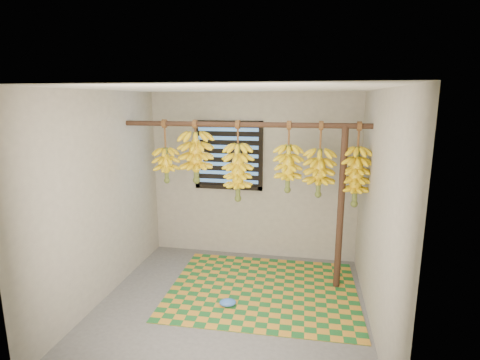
% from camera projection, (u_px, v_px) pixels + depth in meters
% --- Properties ---
extents(floor, '(3.00, 3.00, 0.01)m').
position_uv_depth(floor, '(231.00, 307.00, 4.24)').
color(floor, '#545454').
rests_on(floor, ground).
extents(ceiling, '(3.00, 3.00, 0.01)m').
position_uv_depth(ceiling, '(230.00, 88.00, 3.73)').
color(ceiling, silver).
rests_on(ceiling, wall_back).
extents(wall_back, '(3.00, 0.01, 2.40)m').
position_uv_depth(wall_back, '(252.00, 176.00, 5.43)').
color(wall_back, gray).
rests_on(wall_back, floor).
extents(wall_left, '(0.01, 3.00, 2.40)m').
position_uv_depth(wall_left, '(101.00, 198.00, 4.26)').
color(wall_left, gray).
rests_on(wall_left, floor).
extents(wall_right, '(0.01, 3.00, 2.40)m').
position_uv_depth(wall_right, '(378.00, 212.00, 3.70)').
color(wall_right, gray).
rests_on(wall_right, floor).
extents(window, '(1.00, 0.04, 1.00)m').
position_uv_depth(window, '(228.00, 156.00, 5.40)').
color(window, black).
rests_on(window, wall_back).
extents(hanging_pole, '(3.00, 0.06, 0.06)m').
position_uv_depth(hanging_pole, '(242.00, 125.00, 4.49)').
color(hanging_pole, '#3C2518').
rests_on(hanging_pole, wall_left).
extents(support_post, '(0.08, 0.08, 2.00)m').
position_uv_depth(support_post, '(341.00, 210.00, 4.48)').
color(support_post, '#3C2518').
rests_on(support_post, floor).
extents(woven_mat, '(2.30, 1.86, 0.01)m').
position_uv_depth(woven_mat, '(263.00, 289.00, 4.61)').
color(woven_mat, '#1C5F26').
rests_on(woven_mat, floor).
extents(plastic_bag, '(0.22, 0.19, 0.08)m').
position_uv_depth(plastic_bag, '(228.00, 302.00, 4.22)').
color(plastic_bag, blue).
rests_on(plastic_bag, woven_mat).
extents(banana_bunch_a, '(0.33, 0.33, 0.80)m').
position_uv_depth(banana_bunch_a, '(166.00, 165.00, 4.78)').
color(banana_bunch_a, brown).
rests_on(banana_bunch_a, hanging_pole).
extents(banana_bunch_b, '(0.40, 0.40, 0.78)m').
position_uv_depth(banana_bunch_b, '(196.00, 157.00, 4.68)').
color(banana_bunch_b, brown).
rests_on(banana_bunch_b, hanging_pole).
extents(banana_bunch_c, '(0.35, 0.35, 0.99)m').
position_uv_depth(banana_bunch_c, '(238.00, 172.00, 4.62)').
color(banana_bunch_c, brown).
rests_on(banana_bunch_c, hanging_pole).
extents(banana_bunch_d, '(0.33, 0.33, 0.85)m').
position_uv_depth(banana_bunch_d, '(288.00, 168.00, 4.49)').
color(banana_bunch_d, brown).
rests_on(banana_bunch_d, hanging_pole).
extents(banana_bunch_e, '(0.37, 0.37, 0.89)m').
position_uv_depth(banana_bunch_e, '(319.00, 173.00, 4.43)').
color(banana_bunch_e, brown).
rests_on(banana_bunch_e, hanging_pole).
extents(banana_bunch_f, '(0.31, 0.31, 0.99)m').
position_uv_depth(banana_bunch_f, '(356.00, 176.00, 4.36)').
color(banana_bunch_f, brown).
rests_on(banana_bunch_f, hanging_pole).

